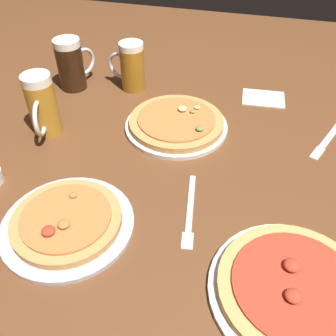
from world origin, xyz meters
The scene contains 10 objects.
ground_plane centered at (0.00, 0.00, -0.01)m, with size 2.40×2.40×0.03m, color brown.
pizza_plate_near centered at (-0.17, -0.22, 0.02)m, with size 0.29×0.29×0.05m.
pizza_plate_far centered at (-0.03, 0.20, 0.02)m, with size 0.30×0.30×0.05m.
pizza_plate_side centered at (0.31, -0.26, 0.02)m, with size 0.32×0.32×0.05m.
beer_mug_dark centered at (-0.38, 0.09, 0.09)m, with size 0.08×0.14×0.18m.
beer_mug_amber centered at (-0.42, 0.35, 0.08)m, with size 0.09×0.14×0.17m.
beer_mug_pale centered at (-0.23, 0.39, 0.08)m, with size 0.14×0.08×0.16m.
napkin_folded centered at (0.21, 0.43, 0.00)m, with size 0.14×0.10×0.01m, color white.
fork_left centered at (0.08, -0.11, 0.00)m, with size 0.05×0.22×0.01m.
knife_right centered at (0.40, 0.25, 0.00)m, with size 0.11×0.21×0.01m.
Camera 1 is at (0.17, -0.67, 0.64)m, focal length 39.59 mm.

